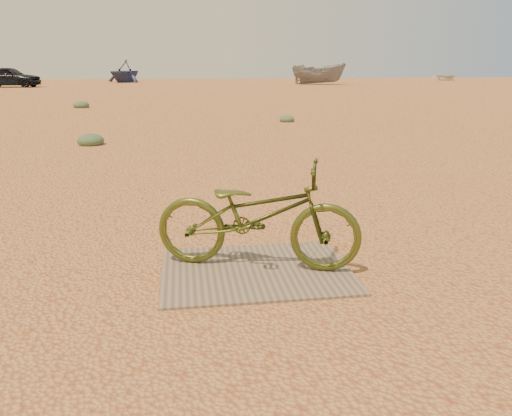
{
  "coord_description": "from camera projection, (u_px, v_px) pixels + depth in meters",
  "views": [
    {
      "loc": [
        -0.98,
        -4.52,
        1.71
      ],
      "look_at": [
        -0.39,
        -0.6,
        0.57
      ],
      "focal_mm": 35.0,
      "sensor_mm": 36.0,
      "label": 1
    }
  ],
  "objects": [
    {
      "name": "ground",
      "position": [
        287.0,
        245.0,
        4.91
      ],
      "size": [
        120.0,
        120.0,
        0.0
      ],
      "primitive_type": "plane",
      "color": "tan",
      "rests_on": "ground"
    },
    {
      "name": "plywood_board",
      "position": [
        256.0,
        271.0,
        4.28
      ],
      "size": [
        1.61,
        1.21,
        0.02
      ],
      "primitive_type": "cube",
      "color": "#836E5A",
      "rests_on": "ground"
    },
    {
      "name": "bicycle",
      "position": [
        257.0,
        215.0,
        4.23
      ],
      "size": [
        1.86,
        1.11,
        0.92
      ],
      "primitive_type": "imported",
      "rotation": [
        0.0,
        0.0,
        1.27
      ],
      "color": "#454E1B",
      "rests_on": "plywood_board"
    },
    {
      "name": "car",
      "position": [
        9.0,
        77.0,
        38.6
      ],
      "size": [
        4.8,
        2.37,
        1.58
      ],
      "primitive_type": "imported",
      "rotation": [
        0.0,
        0.0,
        1.46
      ],
      "color": "black",
      "rests_on": "ground"
    },
    {
      "name": "boat_far_left",
      "position": [
        125.0,
        71.0,
        48.61
      ],
      "size": [
        5.19,
        5.33,
        2.14
      ],
      "primitive_type": "imported",
      "rotation": [
        0.0,
        0.0,
        -0.6
      ],
      "color": "navy",
      "rests_on": "ground"
    },
    {
      "name": "boat_mid_right",
      "position": [
        319.0,
        74.0,
        43.74
      ],
      "size": [
        5.0,
        3.17,
        1.81
      ],
      "primitive_type": "imported",
      "rotation": [
        0.0,
        0.0,
        1.24
      ],
      "color": "slate",
      "rests_on": "ground"
    },
    {
      "name": "boat_far_right",
      "position": [
        446.0,
        76.0,
        55.68
      ],
      "size": [
        4.39,
        4.97,
        0.85
      ],
      "primitive_type": "imported",
      "rotation": [
        0.0,
        0.0,
        -0.43
      ],
      "color": "silver",
      "rests_on": "ground"
    },
    {
      "name": "kale_a",
      "position": [
        91.0,
        145.0,
        11.06
      ],
      "size": [
        0.58,
        0.58,
        0.32
      ],
      "primitive_type": "ellipsoid",
      "color": "#566F4B",
      "rests_on": "ground"
    },
    {
      "name": "kale_b",
      "position": [
        287.0,
        122.0,
        15.47
      ],
      "size": [
        0.46,
        0.46,
        0.25
      ],
      "primitive_type": "ellipsoid",
      "color": "#566F4B",
      "rests_on": "ground"
    },
    {
      "name": "kale_c",
      "position": [
        82.0,
        108.0,
        20.48
      ],
      "size": [
        0.64,
        0.64,
        0.35
      ],
      "primitive_type": "ellipsoid",
      "color": "#566F4B",
      "rests_on": "ground"
    }
  ]
}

